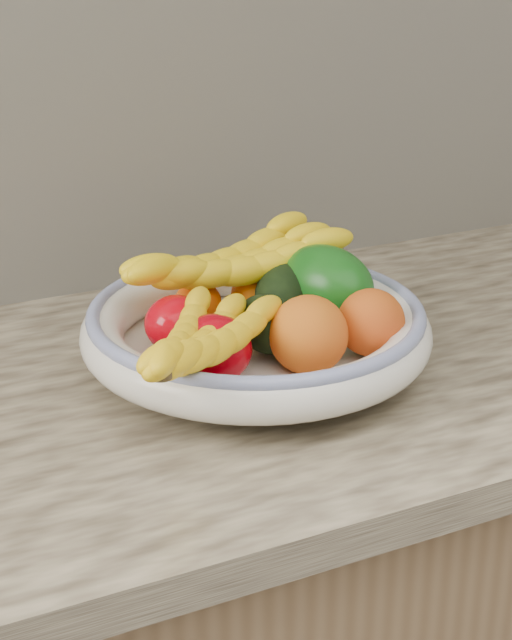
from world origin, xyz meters
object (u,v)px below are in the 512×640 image
object	(u,v)px
fruit_bowl	(256,329)
banana_bunch_back	(233,270)
green_mango	(325,285)
banana_bunch_front	(199,349)

from	to	relation	value
fruit_bowl	banana_bunch_back	bearing A→B (deg)	82.17
green_mango	banana_bunch_back	size ratio (longest dim) A/B	0.42
fruit_bowl	banana_bunch_front	xyz separation A→B (m)	(-0.10, -0.09, 0.03)
fruit_bowl	banana_bunch_back	world-z (taller)	banana_bunch_back
banana_bunch_back	banana_bunch_front	bearing A→B (deg)	-133.90
green_mango	banana_bunch_back	distance (m)	0.11
green_mango	banana_bunch_front	bearing A→B (deg)	-169.59
green_mango	banana_bunch_front	size ratio (longest dim) A/B	0.51
banana_bunch_front	fruit_bowl	bearing A→B (deg)	-5.32
banana_bunch_front	banana_bunch_back	bearing A→B (deg)	10.92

